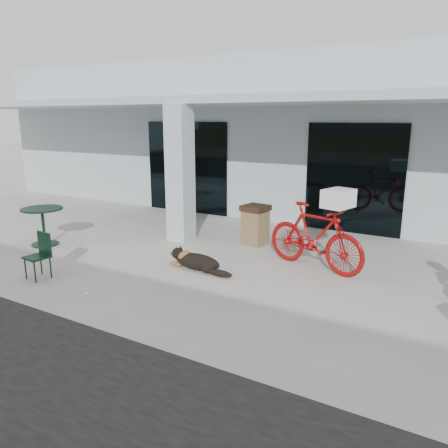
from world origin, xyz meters
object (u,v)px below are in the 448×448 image
Objects in this scene: cafe_chair_near at (37,256)px; trash_receptacle at (255,225)px; cafe_table_near at (44,227)px; dog at (197,261)px; bicycle at (315,237)px.

cafe_chair_near is 0.91× the size of trash_receptacle.
trash_receptacle is (4.11, 2.45, 0.03)m from cafe_table_near.
dog is 3.96m from cafe_table_near.
cafe_table_near is 4.79m from trash_receptacle.
trash_receptacle reaches higher than cafe_table_near.
cafe_table_near is 1.10× the size of cafe_chair_near.
bicycle reaches higher than trash_receptacle.
cafe_chair_near is at bearing -40.61° from cafe_table_near.
dog is 1.21× the size of trash_receptacle.
cafe_table_near is 1.00× the size of trash_receptacle.
bicycle reaches higher than cafe_chair_near.
bicycle reaches higher than dog.
bicycle is 5.10m from cafe_chair_near.
bicycle is at bearing 14.96° from cafe_table_near.
dog is at bearing 138.38° from bicycle.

